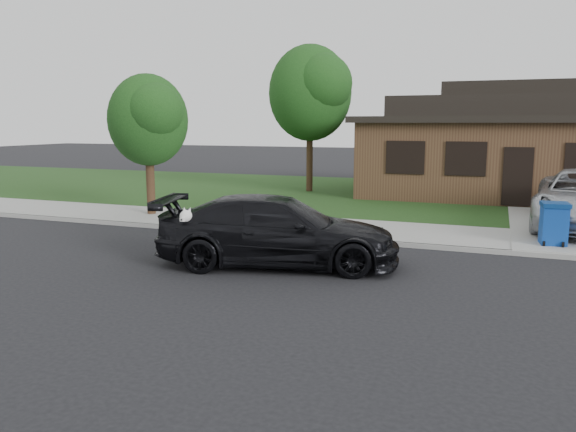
% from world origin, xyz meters
% --- Properties ---
extents(ground, '(120.00, 120.00, 0.00)m').
position_xyz_m(ground, '(0.00, 0.00, 0.00)').
color(ground, black).
rests_on(ground, ground).
extents(sidewalk, '(60.00, 3.00, 0.12)m').
position_xyz_m(sidewalk, '(0.00, 5.00, 0.06)').
color(sidewalk, gray).
rests_on(sidewalk, ground).
extents(curb, '(60.00, 0.12, 0.12)m').
position_xyz_m(curb, '(0.00, 3.50, 0.06)').
color(curb, gray).
rests_on(curb, ground).
extents(lawn, '(60.00, 13.00, 0.13)m').
position_xyz_m(lawn, '(0.00, 13.00, 0.07)').
color(lawn, '#193814').
rests_on(lawn, ground).
extents(sedan, '(5.66, 3.34, 1.54)m').
position_xyz_m(sedan, '(-1.16, 0.69, 0.77)').
color(sedan, black).
rests_on(sedan, ground).
extents(recycling_bin, '(0.70, 0.72, 1.07)m').
position_xyz_m(recycling_bin, '(4.70, 4.51, 0.66)').
color(recycling_bin, navy).
rests_on(recycling_bin, sidewalk).
extents(house, '(12.60, 8.60, 4.65)m').
position_xyz_m(house, '(4.00, 15.00, 2.13)').
color(house, '#422B1C').
rests_on(house, ground).
extents(tree_0, '(3.78, 3.60, 6.34)m').
position_xyz_m(tree_0, '(-4.34, 12.88, 4.48)').
color(tree_0, '#332114').
rests_on(tree_0, ground).
extents(tree_2, '(2.73, 2.60, 4.59)m').
position_xyz_m(tree_2, '(-7.38, 5.11, 3.27)').
color(tree_2, '#332114').
rests_on(tree_2, ground).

